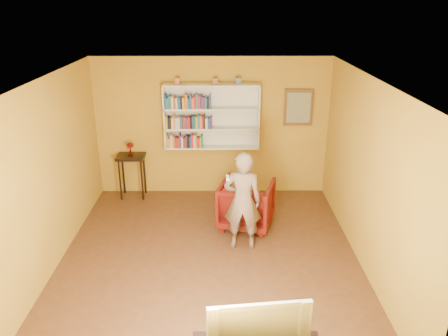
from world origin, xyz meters
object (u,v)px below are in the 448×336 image
(ruby_lustre, at_px, (130,146))
(television, at_px, (257,322))
(bookshelf, at_px, (212,116))
(person, at_px, (243,201))
(armchair, at_px, (246,204))
(console_table, at_px, (131,163))

(ruby_lustre, relative_size, television, 0.25)
(bookshelf, bearing_deg, ruby_lustre, -174.18)
(bookshelf, distance_m, television, 4.76)
(ruby_lustre, bearing_deg, television, -65.02)
(person, height_order, television, person)
(person, relative_size, television, 1.58)
(ruby_lustre, xyz_separation_m, armchair, (2.17, -1.19, -0.64))
(console_table, xyz_separation_m, television, (2.10, -4.50, 0.04))
(console_table, xyz_separation_m, ruby_lustre, (0.00, -0.00, 0.33))
(bookshelf, bearing_deg, armchair, -65.69)
(console_table, xyz_separation_m, armchair, (2.17, -1.19, -0.31))
(bookshelf, distance_m, person, 2.26)
(bookshelf, distance_m, armchair, 1.90)
(bookshelf, height_order, armchair, bookshelf)
(television, bearing_deg, ruby_lustre, 108.61)
(console_table, bearing_deg, television, -65.02)
(bookshelf, height_order, ruby_lustre, bookshelf)
(bookshelf, xyz_separation_m, console_table, (-1.56, -0.16, -0.88))
(person, distance_m, television, 2.61)
(console_table, distance_m, person, 2.80)
(ruby_lustre, relative_size, armchair, 0.28)
(person, bearing_deg, console_table, -38.06)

